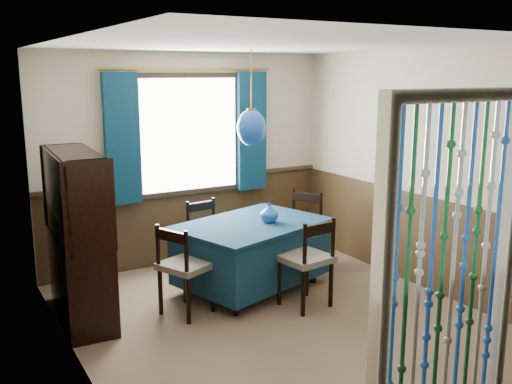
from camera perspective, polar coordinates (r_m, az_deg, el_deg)
floor at (r=5.49m, az=2.11°, el=-12.51°), size 4.00×4.00×0.00m
ceiling at (r=5.00m, az=2.34°, el=14.55°), size 4.00×4.00×0.00m
wall_back at (r=6.85m, az=-6.82°, el=3.27°), size 3.60×0.00×3.60m
wall_front at (r=3.63m, az=19.50°, el=-5.10°), size 3.60×0.00×3.60m
wall_left at (r=4.43m, az=-17.86°, el=-1.99°), size 0.00×4.00×4.00m
wall_right at (r=6.24m, az=16.30°, el=2.03°), size 0.00×4.00×4.00m
wainscot_back at (r=6.99m, az=-6.62°, el=-2.84°), size 3.60×0.00×3.60m
wainscot_front at (r=3.92m, az=18.54°, el=-15.61°), size 3.60×0.00×3.60m
wainscot_left at (r=4.66m, az=-17.08°, el=-10.96°), size 0.00×4.00×4.00m
wainscot_right at (r=6.40m, az=15.82°, el=-4.61°), size 0.00×4.00×4.00m
window at (r=6.76m, az=-6.71°, el=5.73°), size 1.32×0.12×1.42m
doorway at (r=3.73m, az=18.58°, el=-7.82°), size 1.16×0.12×2.18m
dining_table at (r=6.05m, az=-0.44°, el=-5.86°), size 1.75×1.43×0.73m
chair_near at (r=5.60m, az=5.19°, el=-6.76°), size 0.50×0.48×0.91m
chair_far at (r=6.49m, az=-4.85°, el=-4.40°), size 0.46×0.44×0.85m
chair_left at (r=5.45m, az=-7.23°, el=-7.43°), size 0.56×0.57×0.89m
chair_right at (r=6.71m, az=4.46°, el=-3.60°), size 0.58×0.59×0.90m
sideboard at (r=5.55m, az=-17.27°, el=-6.58°), size 0.49×1.23×1.58m
pendant_lamp at (r=5.78m, az=-0.46°, el=6.46°), size 0.29×0.29×0.96m
vase_table at (r=5.95m, az=1.32°, el=-2.17°), size 0.21×0.21×0.19m
bowl_shelf at (r=5.22m, az=-16.46°, el=-1.46°), size 0.21×0.21×0.05m
vase_sideboard at (r=5.66m, az=-17.35°, el=-2.83°), size 0.22×0.22×0.18m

